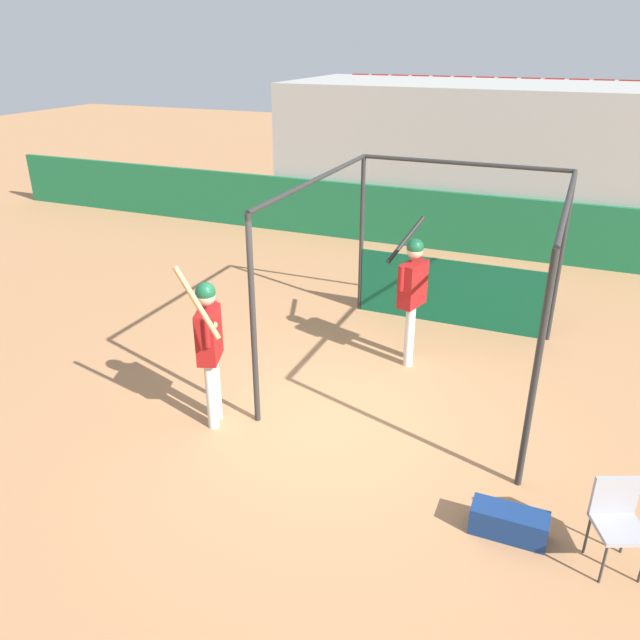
{
  "coord_description": "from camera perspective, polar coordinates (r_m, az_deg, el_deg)",
  "views": [
    {
      "loc": [
        2.4,
        -5.89,
        4.28
      ],
      "look_at": [
        -0.39,
        0.72,
        1.01
      ],
      "focal_mm": 35.0,
      "sensor_mm": 36.0,
      "label": 1
    }
  ],
  "objects": [
    {
      "name": "equipment_bag",
      "position": [
        6.37,
        16.86,
        -17.32
      ],
      "size": [
        0.7,
        0.28,
        0.28
      ],
      "color": "navy",
      "rests_on": "ground"
    },
    {
      "name": "ground_plane",
      "position": [
        7.67,
        0.59,
        -9.4
      ],
      "size": [
        60.0,
        60.0,
        0.0
      ],
      "primitive_type": "plane",
      "color": "#A8754C"
    },
    {
      "name": "player_batter",
      "position": [
        8.67,
        8.42,
        2.86
      ],
      "size": [
        0.57,
        0.96,
        1.97
      ],
      "rotation": [
        0.0,
        0.0,
        1.31
      ],
      "color": "silver",
      "rests_on": "ground"
    },
    {
      "name": "bleacher_section",
      "position": [
        15.6,
        14.13,
        14.21
      ],
      "size": [
        8.7,
        4.0,
        3.36
      ],
      "color": "#9E9E99",
      "rests_on": "ground"
    },
    {
      "name": "folding_chair",
      "position": [
        6.19,
        25.51,
        -15.76
      ],
      "size": [
        0.53,
        0.53,
        0.84
      ],
      "rotation": [
        0.0,
        0.0,
        -2.73
      ],
      "color": "#99999E",
      "rests_on": "ground"
    },
    {
      "name": "player_waiting",
      "position": [
        7.24,
        -10.1,
        -1.88
      ],
      "size": [
        0.58,
        0.68,
        2.1
      ],
      "rotation": [
        0.0,
        0.0,
        -1.22
      ],
      "color": "silver",
      "rests_on": "ground"
    },
    {
      "name": "outfield_wall",
      "position": [
        13.84,
        12.21,
        8.73
      ],
      "size": [
        24.0,
        0.12,
        1.28
      ],
      "color": "#196038",
      "rests_on": "ground"
    },
    {
      "name": "batting_cage",
      "position": [
        9.25,
        11.22,
        4.52
      ],
      "size": [
        3.15,
        3.79,
        2.61
      ],
      "color": "#282828",
      "rests_on": "ground"
    }
  ]
}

